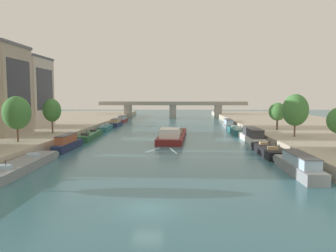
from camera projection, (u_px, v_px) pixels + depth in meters
The scene contains 22 objects.
ground_plane at pixel (148, 209), 26.93m from camera, with size 400.00×400.00×0.00m, color #386B7A.
quay_left at pixel (22, 129), 82.82m from camera, with size 36.00×170.00×1.78m, color #B2A893.
quay_right at pixel (320, 130), 80.38m from camera, with size 36.00×170.00×1.78m, color #B2A893.
barge_midriver at pixel (173, 135), 70.51m from camera, with size 6.42×24.30×3.01m.
wake_behind_barge at pixel (163, 151), 55.76m from camera, with size 5.59×6.07×0.03m.
moored_boat_left_second at pixel (23, 165), 41.32m from camera, with size 3.63×16.98×2.22m.
moored_boat_left_end at pixel (68, 143), 56.53m from camera, with size 2.18×11.19×2.72m.
moored_boat_left_downstream at pixel (90, 135), 72.06m from camera, with size 3.22×16.06×2.30m.
moored_boat_left_far at pixel (106, 128), 88.96m from camera, with size 2.56×12.17×2.32m.
moored_boat_left_midway at pixel (116, 123), 101.85m from camera, with size 2.31×11.28×2.39m.
moored_boat_left_lone at pixel (122, 120), 115.93m from camera, with size 2.25×11.24×2.37m.
moored_boat_right_end at pixel (299, 165), 38.87m from camera, with size 2.46×12.79×2.53m.
moored_boat_right_midway at pixel (267, 150), 52.02m from camera, with size 2.49×12.03×2.40m.
moored_boat_right_far at pixel (252, 136), 66.57m from camera, with size 2.80×15.75×2.89m.
moored_boat_right_gap_after at pixel (236, 130), 83.11m from camera, with size 2.85×14.80×2.33m.
moored_boat_right_lone at pixel (228, 124), 97.06m from camera, with size 2.67×11.71×2.50m.
tree_left_distant at pixel (17, 113), 53.38m from camera, with size 4.51×4.51×7.48m.
tree_left_second at pixel (52, 110), 65.96m from camera, with size 3.58×3.58×6.94m.
tree_right_nearest at pixel (295, 110), 60.18m from camera, with size 4.70×4.70×7.85m.
tree_right_far at pixel (278, 112), 72.75m from camera, with size 3.81×3.81×6.02m.
building_left_corner at pixel (25, 92), 80.62m from camera, with size 10.33×12.31×17.08m.
bridge_far at pixel (173, 108), 138.62m from camera, with size 62.23×4.40×6.97m.
Camera 1 is at (2.54, -26.14, 9.23)m, focal length 35.08 mm.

